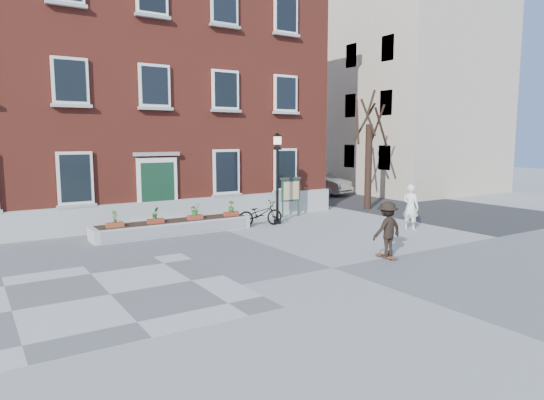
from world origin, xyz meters
TOP-DOWN VIEW (x-y plane):
  - ground at (0.00, 0.00)m, footprint 100.00×100.00m
  - checker_patch at (-6.00, 1.00)m, footprint 6.00×6.00m
  - bicycle at (1.71, 6.81)m, footprint 2.08×0.96m
  - parked_car at (10.82, 14.74)m, footprint 3.00×5.05m
  - bystander at (6.42, 2.84)m, footprint 0.63×0.78m
  - brick_building at (-2.00, 13.98)m, footprint 18.40×10.85m
  - planter_assembly at (-1.99, 7.18)m, footprint 6.20×1.12m
  - bare_tree at (9.01, 8.01)m, footprint 1.83×1.83m
  - side_street at (17.99, 19.78)m, footprint 15.20×36.00m
  - lamp_post at (2.67, 6.96)m, footprint 0.40×0.40m
  - notice_board at (4.15, 8.07)m, footprint 1.10×0.16m
  - skateboarder at (2.15, -0.02)m, footprint 1.12×0.78m

SIDE VIEW (x-z plane):
  - ground at x=0.00m, z-range 0.00..0.00m
  - checker_patch at x=-6.00m, z-range 0.00..0.01m
  - planter_assembly at x=-1.99m, z-range -0.27..0.88m
  - bicycle at x=1.71m, z-range 0.00..1.05m
  - parked_car at x=10.82m, z-range 0.00..1.57m
  - skateboarder at x=2.15m, z-range 0.03..1.81m
  - bystander at x=6.42m, z-range 0.00..1.86m
  - notice_board at x=4.15m, z-range 0.33..2.20m
  - lamp_post at x=2.67m, z-range 0.57..4.50m
  - bare_tree at x=9.01m, z-range -0.29..5.87m
  - brick_building at x=-2.00m, z-range 0.00..12.60m
  - side_street at x=17.99m, z-range -0.23..14.27m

